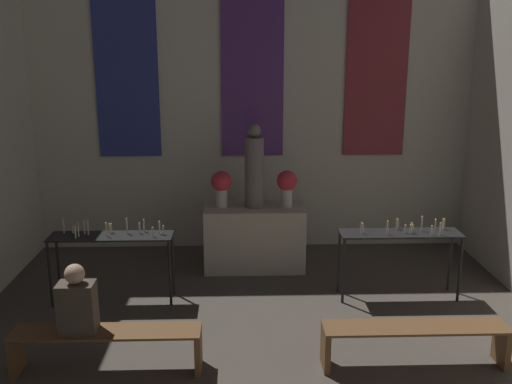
{
  "coord_description": "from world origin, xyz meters",
  "views": [
    {
      "loc": [
        -0.23,
        2.06,
        3.19
      ],
      "look_at": [
        0.0,
        9.23,
        1.36
      ],
      "focal_mm": 40.0,
      "sensor_mm": 36.0,
      "label": 1
    }
  ],
  "objects_px": {
    "flower_vase_left": "(221,185)",
    "pew_back_right": "(415,337)",
    "person_seated": "(77,303)",
    "candle_rack_right": "(400,241)",
    "pew_back_left": "(107,342)",
    "statue": "(254,169)",
    "flower_vase_right": "(287,184)",
    "altar": "(254,237)",
    "candle_rack_left": "(111,244)"
  },
  "relations": [
    {
      "from": "flower_vase_right",
      "to": "person_seated",
      "type": "bearing_deg",
      "value": -129.66
    },
    {
      "from": "candle_rack_left",
      "to": "altar",
      "type": "bearing_deg",
      "value": 30.67
    },
    {
      "from": "flower_vase_left",
      "to": "person_seated",
      "type": "distance_m",
      "value": 3.12
    },
    {
      "from": "flower_vase_right",
      "to": "candle_rack_right",
      "type": "height_order",
      "value": "flower_vase_right"
    },
    {
      "from": "flower_vase_right",
      "to": "pew_back_left",
      "type": "bearing_deg",
      "value": -126.23
    },
    {
      "from": "pew_back_right",
      "to": "flower_vase_right",
      "type": "bearing_deg",
      "value": 111.38
    },
    {
      "from": "candle_rack_right",
      "to": "person_seated",
      "type": "xyz_separation_m",
      "value": [
        -3.67,
        -1.67,
        -0.01
      ]
    },
    {
      "from": "altar",
      "to": "pew_back_left",
      "type": "height_order",
      "value": "altar"
    },
    {
      "from": "person_seated",
      "to": "pew_back_right",
      "type": "bearing_deg",
      "value": 0.0
    },
    {
      "from": "flower_vase_right",
      "to": "candle_rack_left",
      "type": "relative_size",
      "value": 0.34
    },
    {
      "from": "pew_back_left",
      "to": "pew_back_right",
      "type": "xyz_separation_m",
      "value": [
        3.11,
        0.0,
        0.0
      ]
    },
    {
      "from": "flower_vase_left",
      "to": "flower_vase_right",
      "type": "relative_size",
      "value": 1.0
    },
    {
      "from": "pew_back_left",
      "to": "person_seated",
      "type": "height_order",
      "value": "person_seated"
    },
    {
      "from": "flower_vase_right",
      "to": "person_seated",
      "type": "distance_m",
      "value": 3.63
    },
    {
      "from": "candle_rack_right",
      "to": "pew_back_right",
      "type": "height_order",
      "value": "candle_rack_right"
    },
    {
      "from": "flower_vase_left",
      "to": "pew_back_right",
      "type": "xyz_separation_m",
      "value": [
        2.03,
        -2.77,
        -0.94
      ]
    },
    {
      "from": "candle_rack_left",
      "to": "flower_vase_right",
      "type": "bearing_deg",
      "value": 25.27
    },
    {
      "from": "pew_back_right",
      "to": "altar",
      "type": "bearing_deg",
      "value": 119.34
    },
    {
      "from": "statue",
      "to": "candle_rack_left",
      "type": "xyz_separation_m",
      "value": [
        -1.84,
        -1.09,
        -0.73
      ]
    },
    {
      "from": "altar",
      "to": "pew_back_left",
      "type": "relative_size",
      "value": 0.77
    },
    {
      "from": "flower_vase_left",
      "to": "candle_rack_right",
      "type": "relative_size",
      "value": 0.34
    },
    {
      "from": "candle_rack_right",
      "to": "person_seated",
      "type": "relative_size",
      "value": 2.19
    },
    {
      "from": "candle_rack_right",
      "to": "pew_back_left",
      "type": "xyz_separation_m",
      "value": [
        -3.41,
        -1.67,
        -0.44
      ]
    },
    {
      "from": "altar",
      "to": "person_seated",
      "type": "xyz_separation_m",
      "value": [
        -1.82,
        -2.77,
        0.29
      ]
    },
    {
      "from": "candle_rack_left",
      "to": "person_seated",
      "type": "height_order",
      "value": "person_seated"
    },
    {
      "from": "flower_vase_left",
      "to": "pew_back_left",
      "type": "bearing_deg",
      "value": -111.38
    },
    {
      "from": "flower_vase_left",
      "to": "flower_vase_right",
      "type": "xyz_separation_m",
      "value": [
        0.95,
        0.0,
        0.0
      ]
    },
    {
      "from": "statue",
      "to": "candle_rack_left",
      "type": "relative_size",
      "value": 0.78
    },
    {
      "from": "flower_vase_right",
      "to": "candle_rack_right",
      "type": "xyz_separation_m",
      "value": [
        1.38,
        -1.09,
        -0.5
      ]
    },
    {
      "from": "statue",
      "to": "candle_rack_left",
      "type": "height_order",
      "value": "statue"
    },
    {
      "from": "altar",
      "to": "candle_rack_right",
      "type": "distance_m",
      "value": 2.17
    },
    {
      "from": "flower_vase_left",
      "to": "pew_back_right",
      "type": "relative_size",
      "value": 0.28
    },
    {
      "from": "flower_vase_right",
      "to": "pew_back_right",
      "type": "xyz_separation_m",
      "value": [
        1.08,
        -2.77,
        -0.94
      ]
    },
    {
      "from": "candle_rack_right",
      "to": "person_seated",
      "type": "height_order",
      "value": "person_seated"
    },
    {
      "from": "flower_vase_right",
      "to": "candle_rack_left",
      "type": "distance_m",
      "value": 2.61
    },
    {
      "from": "flower_vase_left",
      "to": "pew_back_right",
      "type": "distance_m",
      "value": 3.56
    },
    {
      "from": "pew_back_right",
      "to": "person_seated",
      "type": "xyz_separation_m",
      "value": [
        -3.38,
        0.0,
        0.43
      ]
    },
    {
      "from": "statue",
      "to": "person_seated",
      "type": "relative_size",
      "value": 1.71
    },
    {
      "from": "flower_vase_left",
      "to": "candle_rack_left",
      "type": "height_order",
      "value": "flower_vase_left"
    },
    {
      "from": "statue",
      "to": "person_seated",
      "type": "height_order",
      "value": "statue"
    },
    {
      "from": "statue",
      "to": "flower_vase_right",
      "type": "bearing_deg",
      "value": 0.0
    },
    {
      "from": "statue",
      "to": "flower_vase_left",
      "type": "height_order",
      "value": "statue"
    },
    {
      "from": "candle_rack_left",
      "to": "candle_rack_right",
      "type": "bearing_deg",
      "value": -0.02
    },
    {
      "from": "pew_back_right",
      "to": "person_seated",
      "type": "bearing_deg",
      "value": 180.0
    },
    {
      "from": "flower_vase_right",
      "to": "pew_back_left",
      "type": "height_order",
      "value": "flower_vase_right"
    },
    {
      "from": "pew_back_right",
      "to": "person_seated",
      "type": "distance_m",
      "value": 3.41
    },
    {
      "from": "statue",
      "to": "candle_rack_left",
      "type": "distance_m",
      "value": 2.26
    },
    {
      "from": "candle_rack_right",
      "to": "person_seated",
      "type": "bearing_deg",
      "value": -155.49
    },
    {
      "from": "pew_back_left",
      "to": "person_seated",
      "type": "relative_size",
      "value": 2.65
    },
    {
      "from": "pew_back_right",
      "to": "person_seated",
      "type": "height_order",
      "value": "person_seated"
    }
  ]
}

